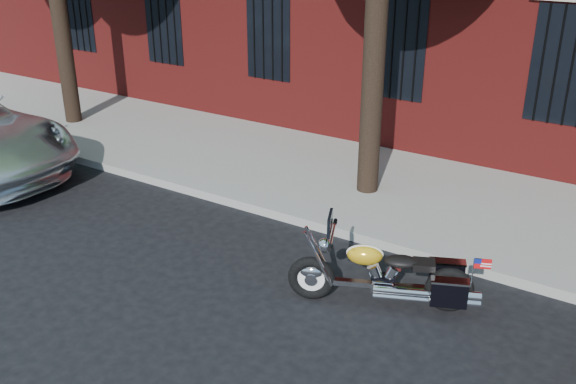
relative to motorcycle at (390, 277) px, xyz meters
The scene contains 4 objects.
ground 2.25m from the motorcycle, behind, with size 120.00×120.00×0.00m, color black.
curb 2.63m from the motorcycle, 148.02° to the left, with size 40.00×0.16×0.15m, color gray.
sidewalk 3.96m from the motorcycle, 124.16° to the left, with size 40.00×3.60×0.15m, color gray.
motorcycle is the anchor object (origin of this frame).
Camera 1 is at (4.83, -6.46, 4.55)m, focal length 40.00 mm.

